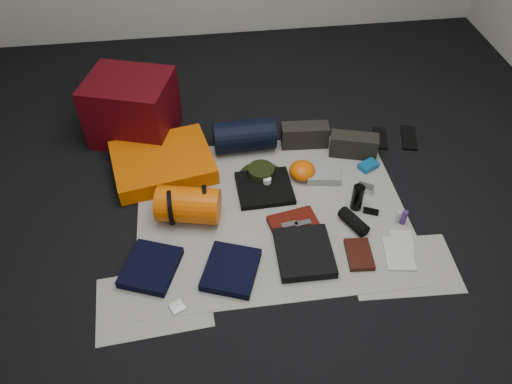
{
  "coord_description": "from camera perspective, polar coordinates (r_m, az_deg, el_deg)",
  "views": [
    {
      "loc": [
        -0.37,
        -2.01,
        2.22
      ],
      "look_at": [
        -0.08,
        0.07,
        0.1
      ],
      "focal_mm": 35.0,
      "sensor_mm": 36.0,
      "label": 1
    }
  ],
  "objects": [
    {
      "name": "flip_flop_left",
      "position": [
        3.62,
        14.02,
        6.0
      ],
      "size": [
        0.14,
        0.25,
        0.01
      ],
      "primitive_type": "cube",
      "rotation": [
        0.0,
        0.0,
        -0.24
      ],
      "color": "black",
      "rests_on": "floor"
    },
    {
      "name": "key_cluster",
      "position": [
        2.63,
        -9.0,
        -12.84
      ],
      "size": [
        0.09,
        0.09,
        0.01
      ],
      "primitive_type": "cube",
      "rotation": [
        0.0,
        0.0,
        0.44
      ],
      "color": "#B1B2B6",
      "rests_on": "newspaper_mat"
    },
    {
      "name": "boonie_brim",
      "position": [
        3.21,
        0.59,
        1.7
      ],
      "size": [
        0.36,
        0.36,
        0.01
      ],
      "primitive_type": "cylinder",
      "rotation": [
        0.0,
        0.0,
        0.27
      ],
      "color": "black",
      "rests_on": "newspaper_mat"
    },
    {
      "name": "boonie_crown",
      "position": [
        3.18,
        0.59,
        2.24
      ],
      "size": [
        0.17,
        0.17,
        0.07
      ],
      "primitive_type": "cylinder",
      "color": "black",
      "rests_on": "boonie_brim"
    },
    {
      "name": "first_aid_pouch",
      "position": [
        3.23,
        7.69,
        2.0
      ],
      "size": [
        0.23,
        0.19,
        0.05
      ],
      "primitive_type": "cube",
      "rotation": [
        0.0,
        0.0,
        -0.16
      ],
      "color": "gray",
      "rests_on": "newspaper_mat"
    },
    {
      "name": "orange_stuff_sack",
      "position": [
        3.2,
        5.31,
        2.45
      ],
      "size": [
        0.21,
        0.21,
        0.11
      ],
      "primitive_type": "ellipsoid",
      "rotation": [
        0.0,
        0.0,
        0.28
      ],
      "color": "#D95303",
      "rests_on": "newspaper_mat"
    },
    {
      "name": "cyan_case",
      "position": [
        3.35,
        12.72,
        2.96
      ],
      "size": [
        0.15,
        0.13,
        0.04
      ],
      "primitive_type": "cube",
      "rotation": [
        0.0,
        0.0,
        0.46
      ],
      "color": "#0E5689",
      "rests_on": "newspaper_mat"
    },
    {
      "name": "speaker",
      "position": [
        2.96,
        11.09,
        -3.33
      ],
      "size": [
        0.16,
        0.21,
        0.08
      ],
      "primitive_type": "cylinder",
      "rotation": [
        1.57,
        0.0,
        0.47
      ],
      "color": "black",
      "rests_on": "newspaper_mat"
    },
    {
      "name": "toiletry_clear",
      "position": [
        3.04,
        15.92,
        -2.76
      ],
      "size": [
        0.03,
        0.03,
        0.08
      ],
      "primitive_type": "cylinder",
      "rotation": [
        0.0,
        0.0,
        -0.06
      ],
      "color": "#A0A49F",
      "rests_on": "newspaper_mat"
    },
    {
      "name": "energy_bar_b",
      "position": [
        2.9,
        5.4,
        -3.57
      ],
      "size": [
        0.1,
        0.05,
        0.01
      ],
      "primitive_type": "cube",
      "rotation": [
        0.0,
        0.0,
        0.14
      ],
      "color": "#B1B2B6",
      "rests_on": "red_shirt"
    },
    {
      "name": "floor",
      "position": [
        3.03,
        1.77,
        -2.31
      ],
      "size": [
        4.5,
        4.5,
        0.02
      ],
      "primitive_type": "cube",
      "color": "black",
      "rests_on": "ground"
    },
    {
      "name": "stuff_sack",
      "position": [
        2.92,
        -7.74,
        -1.49
      ],
      "size": [
        0.4,
        0.29,
        0.21
      ],
      "primitive_type": "cylinder",
      "rotation": [
        0.0,
        1.57,
        -0.22
      ],
      "color": "#D95303",
      "rests_on": "newspaper_mat"
    },
    {
      "name": "hiking_boot_right",
      "position": [
        3.4,
        11.09,
        5.27
      ],
      "size": [
        0.33,
        0.2,
        0.16
      ],
      "primitive_type": "cube",
      "rotation": [
        0.0,
        0.0,
        -0.29
      ],
      "color": "black",
      "rests_on": "newspaper_mat"
    },
    {
      "name": "newspaper_mat",
      "position": [
        3.02,
        1.78,
        -2.15
      ],
      "size": [
        1.6,
        1.3,
        0.01
      ],
      "primitive_type": "cube",
      "color": "#B7B6A9",
      "rests_on": "floor"
    },
    {
      "name": "trousers_charcoal",
      "position": [
        2.78,
        5.55,
        -6.91
      ],
      "size": [
        0.31,
        0.35,
        0.05
      ],
      "primitive_type": "cube",
      "rotation": [
        0.0,
        0.0,
        -0.02
      ],
      "color": "black",
      "rests_on": "newspaper_mat"
    },
    {
      "name": "navy_duffel",
      "position": [
        3.37,
        -1.33,
        6.45
      ],
      "size": [
        0.41,
        0.22,
        0.21
      ],
      "primitive_type": "cylinder",
      "rotation": [
        0.0,
        1.57,
        0.03
      ],
      "color": "black",
      "rests_on": "newspaper_mat"
    },
    {
      "name": "energy_bar_a",
      "position": [
        2.89,
        3.84,
        -3.74
      ],
      "size": [
        0.1,
        0.05,
        0.01
      ],
      "primitive_type": "cube",
      "rotation": [
        0.0,
        0.0,
        0.14
      ],
      "color": "#B1B2B6",
      "rests_on": "red_shirt"
    },
    {
      "name": "hiking_boot_left",
      "position": [
        3.43,
        5.59,
        6.49
      ],
      "size": [
        0.33,
        0.14,
        0.16
      ],
      "primitive_type": "cube",
      "rotation": [
        0.0,
        0.0,
        -0.07
      ],
      "color": "black",
      "rests_on": "newspaper_mat"
    },
    {
      "name": "sunglasses",
      "position": [
        3.07,
        12.99,
        -2.18
      ],
      "size": [
        0.1,
        0.07,
        0.02
      ],
      "primitive_type": "cube",
      "rotation": [
        0.0,
        0.0,
        -0.42
      ],
      "color": "black",
      "rests_on": "newspaper_mat"
    },
    {
      "name": "newspaper_sheet_front_right",
      "position": [
        2.87,
        16.44,
        -8.09
      ],
      "size": [
        0.6,
        0.43,
        0.0
      ],
      "primitive_type": "cube",
      "rotation": [
        0.0,
        0.0,
        -0.05
      ],
      "color": "#B7B6A9",
      "rests_on": "floor"
    },
    {
      "name": "flip_flop_right",
      "position": [
        3.68,
        17.06,
        5.96
      ],
      "size": [
        0.16,
        0.28,
        0.01
      ],
      "primitive_type": "cube",
      "rotation": [
        0.0,
        0.0,
        -0.27
      ],
      "color": "black",
      "rests_on": "floor"
    },
    {
      "name": "paperback_book",
      "position": [
        2.84,
        11.7,
        -6.99
      ],
      "size": [
        0.15,
        0.22,
        0.03
      ],
      "primitive_type": "cube",
      "rotation": [
        0.0,
        0.0,
        -0.08
      ],
      "color": "black",
      "rests_on": "newspaper_mat"
    },
    {
      "name": "compact_camera",
      "position": [
        3.19,
        12.37,
        0.45
      ],
      "size": [
        0.11,
        0.1,
        0.04
      ],
      "primitive_type": "cube",
      "rotation": [
        0.0,
        0.0,
        -0.56
      ],
      "color": "#B1B2B6",
      "rests_on": "newspaper_mat"
    },
    {
      "name": "sack_strap_left",
      "position": [
        2.93,
        -9.69,
        -1.65
      ],
      "size": [
        0.02,
        0.22,
        0.22
      ],
      "primitive_type": "cylinder",
      "rotation": [
        0.0,
        1.57,
        0.0
      ],
      "color": "black",
      "rests_on": "newspaper_mat"
    },
    {
      "name": "newspaper_sheet_front_left",
      "position": [
        2.68,
        -11.61,
        -12.24
      ],
      "size": [
        0.61,
        0.44,
        0.0
      ],
      "primitive_type": "cube",
      "rotation": [
        0.0,
        0.0,
        0.07
      ],
      "color": "#B7B6A9",
      "rests_on": "floor"
    },
    {
      "name": "trousers_navy_a",
      "position": [
        2.77,
        -11.93,
        -8.41
      ],
      "size": [
        0.36,
        0.38,
        0.05
      ],
      "primitive_type": "cube",
      "rotation": [
        0.0,
        0.0,
        -0.37
      ],
      "color": "black",
      "rests_on": "newspaper_mat"
    },
    {
      "name": "water_bottle",
      "position": [
        3.03,
        11.52,
        -0.63
      ],
      "size": [
        0.09,
        0.09,
        0.17
      ],
      "primitive_type": "cylinder",
      "rotation": [
        0.0,
        0.0,
        -0.38
      ],
      "color": "black",
      "rests_on": "newspaper_mat"
    },
    {
      "name": "tape_roll",
      "position": [
        3.12,
        1.27,
        1.34
      ],
      "size": [
        0.05,
        0.05,
        0.04
      ],
      "primitive_type": "cylinder",
      "color": "white",
      "rests_on": "black_tshirt"
    },
    {
      "name": "toiletry_purple",
      "position": [
        3.03,
        16.56,
        -2.81
      ],
      "size": [
        0.03,
        0.03,
        0.1
      ],
      "primitive_type": "cylinder",
      "rotation": [
        0.0,
        0.0,
        -0.07
      ],
      "color": "#42226E",
      "rests_on": "newspaper_mat"
    },
    {
      "name": "sleeping_pad",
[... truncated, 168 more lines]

